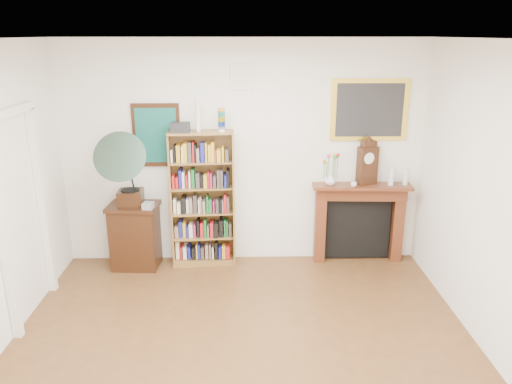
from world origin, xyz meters
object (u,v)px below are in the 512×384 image
at_px(fireplace, 359,216).
at_px(mantel_clock, 367,163).
at_px(cd_stack, 148,206).
at_px(bottle_right, 406,177).
at_px(gramophone, 125,165).
at_px(flower_vase, 330,179).
at_px(side_cabinet, 135,236).
at_px(bookshelf, 202,192).
at_px(teacup, 354,184).
at_px(bottle_left, 391,176).

bearing_deg(fireplace, mantel_clock, -15.10).
bearing_deg(cd_stack, bottle_right, 4.35).
height_order(gramophone, cd_stack, gramophone).
bearing_deg(flower_vase, mantel_clock, 3.70).
bearing_deg(side_cabinet, fireplace, 6.72).
bearing_deg(fireplace, bottle_right, -3.91).
bearing_deg(fireplace, bookshelf, -175.29).
bearing_deg(mantel_clock, cd_stack, 164.98).
distance_m(bookshelf, side_cabinet, 1.01).
bearing_deg(bookshelf, mantel_clock, -2.87).
bearing_deg(teacup, bookshelf, 178.13).
bearing_deg(bottle_right, gramophone, -175.96).
bearing_deg(gramophone, flower_vase, 2.58).
distance_m(mantel_clock, teacup, 0.32).
distance_m(fireplace, cd_stack, 2.66).
xyz_separation_m(mantel_clock, flower_vase, (-0.46, -0.03, -0.19)).
relative_size(bookshelf, fireplace, 1.60).
xyz_separation_m(mantel_clock, teacup, (-0.18, -0.11, -0.24)).
height_order(gramophone, mantel_clock, gramophone).
height_order(mantel_clock, bottle_right, mantel_clock).
bearing_deg(fireplace, flower_vase, -170.44).
bearing_deg(bottle_right, flower_vase, 179.13).
bearing_deg(cd_stack, gramophone, 179.97).
distance_m(flower_vase, bottle_right, 0.94).
height_order(bookshelf, gramophone, bookshelf).
height_order(cd_stack, teacup, teacup).
bearing_deg(bookshelf, bottle_left, -4.47).
bearing_deg(cd_stack, fireplace, 6.58).
relative_size(cd_stack, teacup, 1.59).
height_order(side_cabinet, gramophone, gramophone).
distance_m(cd_stack, teacup, 2.52).
bearing_deg(flower_vase, teacup, -16.43).
distance_m(gramophone, mantel_clock, 2.94).
bearing_deg(mantel_clock, bookshelf, 160.35).
distance_m(side_cabinet, bottle_right, 3.46).
xyz_separation_m(fireplace, bottle_left, (0.35, -0.08, 0.55)).
xyz_separation_m(gramophone, bottle_right, (3.40, 0.24, -0.24)).
height_order(bookshelf, teacup, bookshelf).
bearing_deg(cd_stack, teacup, 3.94).
xyz_separation_m(fireplace, teacup, (-0.12, -0.13, 0.46)).
relative_size(flower_vase, bottle_right, 0.73).
distance_m(flower_vase, bottle_left, 0.76).
height_order(bookshelf, flower_vase, bookshelf).
height_order(gramophone, flower_vase, gramophone).
relative_size(side_cabinet, mantel_clock, 1.50).
distance_m(fireplace, teacup, 0.50).
height_order(mantel_clock, teacup, mantel_clock).
distance_m(teacup, bottle_left, 0.49).
height_order(side_cabinet, bottle_right, bottle_right).
bearing_deg(flower_vase, bookshelf, -179.23).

